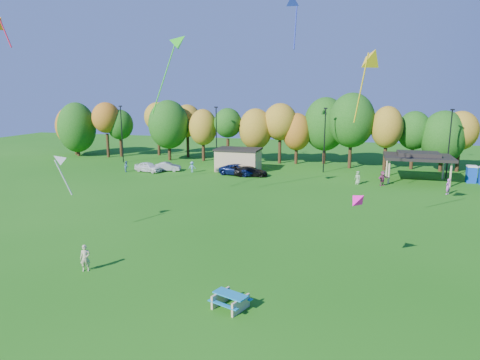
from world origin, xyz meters
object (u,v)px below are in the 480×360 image
(picnic_table, at_px, (230,300))
(car_a, at_px, (148,167))
(kite_flyer, at_px, (85,258))
(car_d, at_px, (251,171))
(car_b, at_px, (168,167))
(car_c, at_px, (239,170))

(picnic_table, xyz_separation_m, car_a, (-22.84, 34.27, 0.24))
(kite_flyer, relative_size, car_d, 0.38)
(car_d, bearing_deg, picnic_table, -176.22)
(kite_flyer, bearing_deg, car_b, 80.85)
(picnic_table, height_order, kite_flyer, kite_flyer)
(kite_flyer, height_order, car_b, kite_flyer)
(picnic_table, height_order, car_d, car_d)
(car_a, distance_m, car_d, 14.91)
(kite_flyer, bearing_deg, picnic_table, -37.18)
(car_b, bearing_deg, car_d, -104.25)
(car_c, distance_m, car_d, 1.86)
(picnic_table, height_order, car_a, car_a)
(picnic_table, xyz_separation_m, car_c, (-9.78, 35.53, 0.27))
(car_b, bearing_deg, car_a, 110.11)
(picnic_table, relative_size, car_a, 0.55)
(car_a, bearing_deg, picnic_table, -133.18)
(picnic_table, bearing_deg, car_b, 140.26)
(picnic_table, bearing_deg, car_a, 144.06)
(car_b, relative_size, car_d, 0.82)
(car_b, bearing_deg, picnic_table, -161.81)
(picnic_table, xyz_separation_m, car_b, (-20.51, 35.71, 0.15))
(kite_flyer, bearing_deg, car_a, 85.24)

